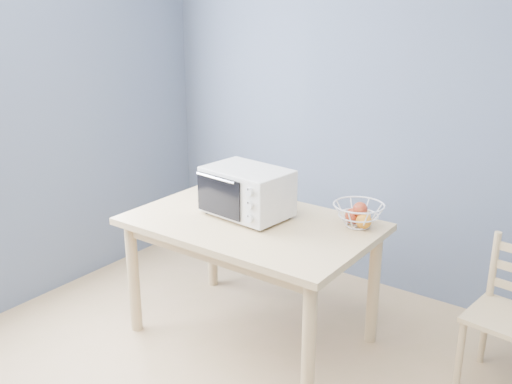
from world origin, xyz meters
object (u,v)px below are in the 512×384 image
Objects in this scene: dining_table at (251,237)px; dining_chair at (510,319)px; toaster_oven at (244,191)px; fruit_basket at (359,214)px.

dining_chair reaches higher than dining_table.
toaster_oven reaches higher than dining_chair.
fruit_basket is 0.37× the size of dining_chair.
fruit_basket is at bearing 26.25° from toaster_oven.
fruit_basket reaches higher than dining_chair.
dining_table is 1.45m from dining_chair.
dining_table is at bearing -156.65° from dining_chair.
toaster_oven is at bearing 148.83° from dining_table.
fruit_basket is (0.54, 0.29, 0.17)m from dining_table.
dining_table is 4.72× the size of fruit_basket.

